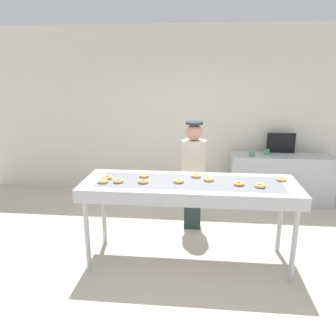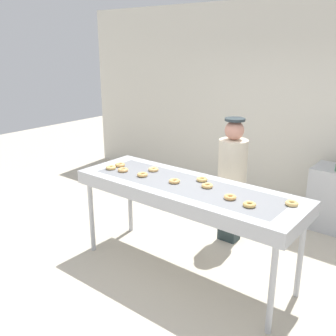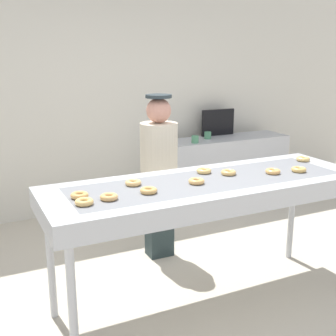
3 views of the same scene
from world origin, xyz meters
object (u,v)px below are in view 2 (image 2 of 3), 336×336
Objects in this scene: glazed_donut_6 at (120,165)px; glazed_donut_8 at (153,169)px; glazed_donut_2 at (123,170)px; glazed_donut_4 at (292,203)px; glazed_donut_10 at (230,197)px; glazed_donut_5 at (142,175)px; glazed_donut_7 at (174,181)px; glazed_donut_0 at (207,186)px; glazed_donut_3 at (202,179)px; glazed_donut_1 at (249,205)px; worker_baker at (232,173)px; fryer_conveyor at (186,191)px; glazed_donut_9 at (111,168)px.

glazed_donut_8 is (0.42, 0.11, 0.00)m from glazed_donut_6.
glazed_donut_2 is 1.00× the size of glazed_donut_4.
glazed_donut_5 is at bearing -178.57° from glazed_donut_10.
glazed_donut_4 and glazed_donut_7 have the same top height.
glazed_donut_3 is at bearing 139.33° from glazed_donut_0.
glazed_donut_1 is 0.07× the size of worker_baker.
glazed_donut_1 and glazed_donut_10 have the same top height.
glazed_donut_1 is 1.00× the size of glazed_donut_4.
glazed_donut_2 is 1.00× the size of glazed_donut_6.
glazed_donut_5 is at bearing -168.54° from glazed_donut_0.
glazed_donut_4 is (1.06, 0.16, 0.10)m from fryer_conveyor.
glazed_donut_1 is 0.76m from glazed_donut_3.
worker_baker is at bearing 46.64° from glazed_donut_9.
glazed_donut_2 is at bearing -161.73° from glazed_donut_3.
glazed_donut_1 and glazed_donut_4 have the same top height.
glazed_donut_10 is 0.07× the size of worker_baker.
glazed_donut_8 is 1.00× the size of glazed_donut_10.
glazed_donut_9 is at bearing -179.33° from glazed_donut_1.
glazed_donut_6 and glazed_donut_9 have the same top height.
glazed_donut_10 is (0.33, -0.12, 0.00)m from glazed_donut_0.
glazed_donut_3 is (-0.15, 0.13, 0.00)m from glazed_donut_0.
glazed_donut_5 is at bearing 4.91° from glazed_donut_9.
glazed_donut_8 is at bearing 158.99° from glazed_donut_7.
glazed_donut_7 is at bearing 7.36° from glazed_donut_5.
glazed_donut_0 is at bearing 16.12° from glazed_donut_7.
glazed_donut_6 is 1.00× the size of glazed_donut_7.
glazed_donut_2 is 0.07× the size of worker_baker.
glazed_donut_3 is at bearing 152.45° from glazed_donut_10.
glazed_donut_1 and glazed_donut_3 have the same top height.
glazed_donut_2 is 1.00× the size of glazed_donut_10.
glazed_donut_6 is at bearing 176.63° from glazed_donut_7.
glazed_donut_3 is at bearing 5.63° from glazed_donut_8.
glazed_donut_9 is (-0.86, -0.09, 0.00)m from glazed_donut_7.
glazed_donut_7 is at bearing -170.82° from glazed_donut_4.
glazed_donut_3 is 0.99m from glazed_donut_4.
glazed_donut_8 is (-0.62, -0.06, 0.00)m from glazed_donut_3.
glazed_donut_8 is 1.12m from glazed_donut_10.
fryer_conveyor is 21.03× the size of glazed_donut_3.
glazed_donut_2 is 0.17m from glazed_donut_9.
glazed_donut_6 is at bearing 87.08° from glazed_donut_9.
glazed_donut_9 is (-0.17, -0.03, 0.00)m from glazed_donut_2.
glazed_donut_10 reaches higher than fryer_conveyor.
glazed_donut_2 and glazed_donut_7 have the same top height.
fryer_conveyor is 21.03× the size of glazed_donut_1.
glazed_donut_8 and glazed_donut_10 have the same top height.
worker_baker reaches higher than glazed_donut_6.
fryer_conveyor is 0.82m from glazed_donut_2.
glazed_donut_3 is at bearing 16.76° from glazed_donut_9.
glazed_donut_6 and glazed_donut_10 have the same top height.
glazed_donut_1 is at bearing -4.49° from glazed_donut_7.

